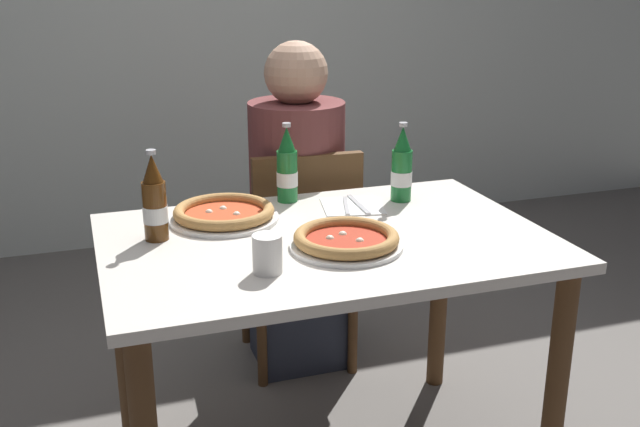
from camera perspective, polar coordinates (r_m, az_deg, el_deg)
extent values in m
cube|color=silver|center=(2.03, 0.45, -2.17)|extent=(1.20, 0.80, 0.03)
cylinder|color=brown|center=(2.16, 17.62, -12.86)|extent=(0.06, 0.06, 0.72)
cylinder|color=brown|center=(2.40, -14.80, -9.23)|extent=(0.06, 0.06, 0.72)
cylinder|color=brown|center=(2.66, 9.11, -5.93)|extent=(0.06, 0.06, 0.72)
cube|color=brown|center=(2.78, -1.82, -3.07)|extent=(0.42, 0.42, 0.04)
cube|color=brown|center=(2.54, -0.92, 0.10)|extent=(0.38, 0.06, 0.40)
cylinder|color=brown|center=(3.05, 0.58, -5.55)|extent=(0.04, 0.04, 0.41)
cylinder|color=brown|center=(2.99, -5.74, -6.23)|extent=(0.04, 0.04, 0.41)
cylinder|color=brown|center=(2.76, 2.53, -8.33)|extent=(0.04, 0.04, 0.41)
cylinder|color=brown|center=(2.69, -4.48, -9.18)|extent=(0.04, 0.04, 0.41)
cube|color=#2D3342|center=(2.84, -1.66, -7.06)|extent=(0.32, 0.28, 0.45)
cylinder|color=brown|center=(2.66, -1.76, 2.69)|extent=(0.34, 0.34, 0.55)
sphere|color=tan|center=(2.59, -1.85, 10.69)|extent=(0.22, 0.22, 0.22)
cylinder|color=white|center=(1.94, 2.02, -2.45)|extent=(0.30, 0.30, 0.01)
cylinder|color=#AD2D19|center=(1.94, 2.02, -2.15)|extent=(0.21, 0.21, 0.01)
torus|color=#B78447|center=(1.94, 2.02, -1.84)|extent=(0.28, 0.28, 0.03)
sphere|color=silver|center=(1.95, 0.76, -2.00)|extent=(0.02, 0.02, 0.02)
sphere|color=silver|center=(1.93, 3.06, -2.20)|extent=(0.02, 0.02, 0.02)
sphere|color=silver|center=(1.98, 1.75, -1.68)|extent=(0.02, 0.02, 0.02)
cylinder|color=white|center=(2.16, -7.34, -0.38)|extent=(0.32, 0.32, 0.01)
cylinder|color=#CC4723|center=(2.16, -7.35, -0.10)|extent=(0.23, 0.23, 0.01)
torus|color=#B78447|center=(2.16, -7.36, 0.17)|extent=(0.29, 0.29, 0.03)
sphere|color=silver|center=(2.18, -8.49, 0.03)|extent=(0.02, 0.02, 0.02)
sphere|color=silver|center=(2.15, -6.41, -0.15)|extent=(0.02, 0.02, 0.02)
sphere|color=silver|center=(2.20, -7.42, 0.30)|extent=(0.02, 0.02, 0.02)
cylinder|color=#196B2D|center=(2.31, -2.53, 2.87)|extent=(0.06, 0.06, 0.16)
cone|color=#196B2D|center=(2.28, -2.57, 5.72)|extent=(0.05, 0.05, 0.07)
cylinder|color=#B7B7BC|center=(2.27, -2.58, 6.79)|extent=(0.03, 0.03, 0.01)
cylinder|color=white|center=(2.31, -2.52, 2.68)|extent=(0.07, 0.07, 0.04)
cylinder|color=#512D0F|center=(2.02, -12.50, 0.19)|extent=(0.06, 0.06, 0.16)
cone|color=#512D0F|center=(1.99, -12.73, 3.40)|extent=(0.05, 0.05, 0.07)
cylinder|color=#B7B7BC|center=(1.98, -12.82, 4.61)|extent=(0.03, 0.03, 0.01)
cylinder|color=white|center=(2.03, -12.49, -0.03)|extent=(0.07, 0.07, 0.04)
cylinder|color=#196B2D|center=(2.32, 6.25, 2.90)|extent=(0.06, 0.06, 0.16)
cone|color=#196B2D|center=(2.29, 6.36, 5.73)|extent=(0.05, 0.05, 0.07)
cylinder|color=#B7B7BC|center=(2.29, 6.40, 6.79)|extent=(0.03, 0.03, 0.01)
cylinder|color=white|center=(2.33, 6.25, 2.71)|extent=(0.07, 0.07, 0.04)
cube|color=white|center=(2.27, 2.50, 0.56)|extent=(0.21, 0.21, 0.00)
cube|color=silver|center=(2.28, 2.97, 0.72)|extent=(0.02, 0.19, 0.00)
cube|color=silver|center=(2.26, 2.02, 0.62)|extent=(0.06, 0.17, 0.00)
cylinder|color=white|center=(1.78, -4.05, -3.11)|extent=(0.07, 0.07, 0.09)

